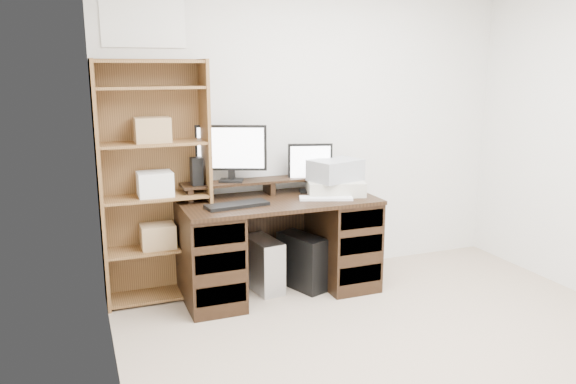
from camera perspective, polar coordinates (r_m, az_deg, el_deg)
room at (r=3.02m, az=18.09°, el=2.58°), size 3.54×4.04×2.54m
desk at (r=4.41m, az=-1.00°, el=-5.29°), size 1.50×0.70×0.75m
riser_shelf at (r=4.48m, az=-1.94°, el=1.01°), size 1.40×0.22×0.12m
monitor_wide at (r=4.37m, az=-5.81°, el=4.27°), size 0.52×0.25×0.44m
monitor_small at (r=4.53m, az=2.26°, el=2.69°), size 0.35×0.17×0.39m
speaker at (r=4.27m, az=-9.27°, el=2.09°), size 0.09×0.09×0.21m
keyboard_black at (r=4.09m, az=-5.20°, el=-1.32°), size 0.48×0.21×0.03m
keyboard_white at (r=4.31m, az=3.87°, el=-0.63°), size 0.42×0.25×0.02m
mouse at (r=4.42m, az=7.28°, el=-0.29°), size 0.08×0.06×0.03m
printer at (r=4.49m, az=4.81°, el=0.50°), size 0.52×0.45×0.11m
basket at (r=4.46m, az=4.85°, el=2.24°), size 0.45×0.38×0.17m
tower_silver at (r=4.50m, az=-2.53°, el=-7.33°), size 0.24×0.44×0.42m
tower_black at (r=4.54m, az=1.46°, el=-7.08°), size 0.32×0.47×0.43m
bookshelf at (r=4.27m, az=-13.41°, el=1.10°), size 0.80×0.30×1.80m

